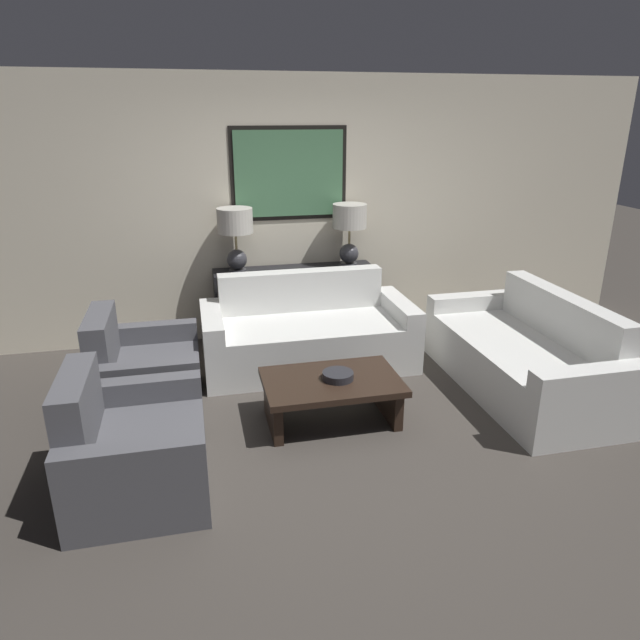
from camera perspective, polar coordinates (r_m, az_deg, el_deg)
name	(u,v)px	position (r m, az deg, el deg)	size (l,w,h in m)	color
ground_plane	(346,438)	(4.34, 2.61, -11.68)	(20.00, 20.00, 0.00)	#3D3833
back_wall	(289,210)	(6.01, -3.13, 10.95)	(7.79, 0.12, 2.65)	beige
console_table	(295,304)	(5.99, -2.53, 1.60)	(1.65, 0.37, 0.77)	black
table_lamp_left	(235,230)	(5.71, -8.45, 8.89)	(0.35, 0.35, 0.64)	#333338
table_lamp_right	(350,225)	(5.91, 2.97, 9.46)	(0.35, 0.35, 0.64)	#333338
couch_by_back_wall	(308,335)	(5.41, -1.23, -1.55)	(1.96, 0.91, 0.84)	silver
couch_by_side	(524,358)	(5.23, 19.71, -3.61)	(0.91, 1.96, 0.84)	silver
coffee_table	(332,390)	(4.42, 1.16, -7.05)	(1.05, 0.68, 0.36)	black
decorative_bowl	(338,376)	(4.36, 1.80, -5.58)	(0.24, 0.24, 0.06)	#232328
armchair_near_back_wall	(143,376)	(4.82, -17.27, -5.37)	(0.82, 0.99, 0.83)	#4C4C51
armchair_near_camera	(132,451)	(3.85, -18.24, -12.30)	(0.82, 0.99, 0.83)	#4C4C51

